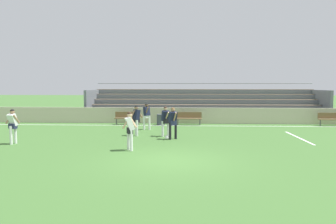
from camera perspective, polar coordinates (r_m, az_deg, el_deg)
ground_plane at (r=12.13m, az=0.12°, el=-8.57°), size 160.00×160.00×0.00m
field_line_sideline at (r=22.42m, az=1.53°, el=-2.42°), size 44.00×0.12×0.01m
field_line_penalty_mark at (r=18.68m, az=22.04°, el=-4.21°), size 0.12×4.40×0.01m
sideline_wall at (r=23.76m, az=1.63°, el=-0.62°), size 48.00×0.16×1.16m
bleacher_stand at (r=26.52m, az=6.44°, el=1.46°), size 18.72×4.19×3.00m
bench_centre_sideline at (r=23.25m, az=-7.16°, el=-0.85°), size 1.80×0.40×0.90m
bench_far_left at (r=22.88m, az=3.70°, el=-0.92°), size 1.80×0.40×0.90m
bench_near_bin at (r=25.00m, az=26.89°, el=-0.94°), size 1.80×0.40×0.90m
trash_bin at (r=22.76m, az=-1.28°, el=-1.35°), size 0.57×0.57×0.77m
player_dark_dropping_back at (r=16.70m, az=0.87°, el=-1.48°), size 0.48×0.71×1.66m
player_dark_on_ball at (r=17.66m, az=-0.45°, el=-1.19°), size 0.50×0.76×1.64m
player_white_trailing_run at (r=13.92m, az=-6.76°, el=-2.74°), size 0.61×0.49×1.66m
player_dark_deep_cover at (r=20.38m, az=-3.78°, el=-0.34°), size 0.46×0.67×1.67m
player_white_wide_right at (r=17.00m, az=-25.71°, el=-1.81°), size 0.59×0.48×1.67m
player_dark_challenging at (r=17.99m, az=-5.59°, el=-1.01°), size 0.69×0.49×1.68m
soccer_ball at (r=16.72m, az=-0.16°, el=-4.50°), size 0.22×0.22×0.22m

